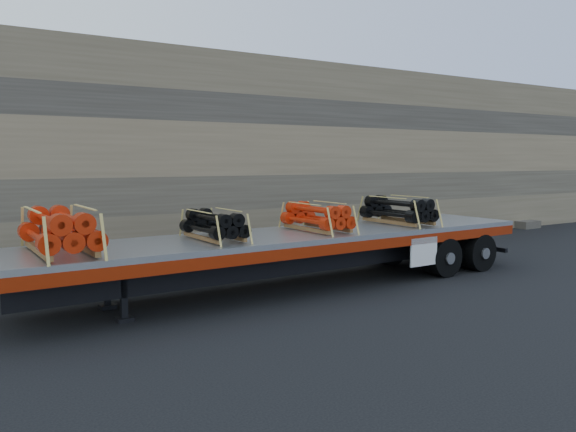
# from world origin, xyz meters

# --- Properties ---
(ground) EXTENTS (120.00, 120.00, 0.00)m
(ground) POSITION_xyz_m (0.00, 0.00, 0.00)
(ground) COLOR black
(ground) RESTS_ON ground
(rock_wall) EXTENTS (44.00, 3.00, 7.00)m
(rock_wall) POSITION_xyz_m (0.00, 6.50, 3.50)
(rock_wall) COLOR #7A6B54
(rock_wall) RESTS_ON ground
(trailer) EXTENTS (14.61, 3.23, 1.45)m
(trailer) POSITION_xyz_m (0.33, -0.16, 0.73)
(trailer) COLOR #A6A8AD
(trailer) RESTS_ON ground
(bundle_front) EXTENTS (1.31, 2.51, 0.88)m
(bundle_front) POSITION_xyz_m (-5.43, -0.33, 1.89)
(bundle_front) COLOR red
(bundle_front) RESTS_ON trailer
(bundle_midfront) EXTENTS (1.01, 1.93, 0.67)m
(bundle_midfront) POSITION_xyz_m (-1.98, -0.23, 1.79)
(bundle_midfront) COLOR black
(bundle_midfront) RESTS_ON trailer
(bundle_midrear) EXTENTS (1.08, 2.06, 0.72)m
(bundle_midrear) POSITION_xyz_m (1.06, -0.13, 1.81)
(bundle_midrear) COLOR red
(bundle_midrear) RESTS_ON trailer
(bundle_rear) EXTENTS (1.16, 2.22, 0.77)m
(bundle_rear) POSITION_xyz_m (4.04, -0.04, 1.84)
(bundle_rear) COLOR black
(bundle_rear) RESTS_ON trailer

